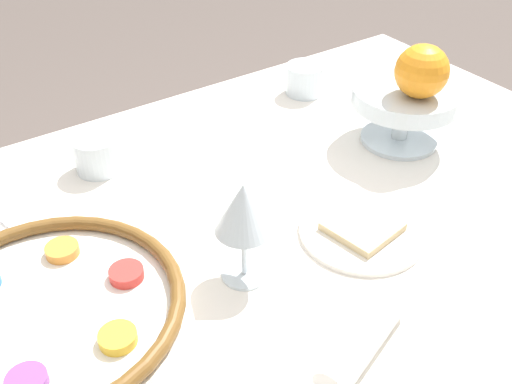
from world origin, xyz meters
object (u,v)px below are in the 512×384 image
at_px(wine_glass, 243,211).
at_px(cup_mid, 305,79).
at_px(orange_fruit, 422,71).
at_px(cup_near, 97,154).
at_px(bread_plate, 362,230).
at_px(fruit_stand, 405,102).
at_px(seder_plate, 47,309).
at_px(napkin_roll, 363,341).

bearing_deg(wine_glass, cup_mid, 43.27).
distance_m(wine_glass, orange_fruit, 0.43).
bearing_deg(cup_near, bread_plate, -56.46).
height_order(wine_glass, fruit_stand, wine_glass).
bearing_deg(fruit_stand, bread_plate, -146.33).
bearing_deg(wine_glass, seder_plate, 162.93).
relative_size(seder_plate, cup_near, 4.47).
xyz_separation_m(bread_plate, cup_mid, (0.21, 0.40, 0.02)).
bearing_deg(wine_glass, fruit_stand, 16.93).
xyz_separation_m(orange_fruit, napkin_roll, (-0.37, -0.28, -0.13)).
distance_m(bread_plate, cup_mid, 0.45).
bearing_deg(seder_plate, wine_glass, -17.07).
height_order(orange_fruit, cup_mid, orange_fruit).
bearing_deg(napkin_roll, cup_near, 100.87).
xyz_separation_m(wine_glass, orange_fruit, (0.42, 0.10, 0.04)).
relative_size(fruit_stand, napkin_roll, 1.16).
relative_size(wine_glass, napkin_roll, 0.93).
height_order(wine_glass, cup_mid, wine_glass).
bearing_deg(orange_fruit, fruit_stand, 78.03).
distance_m(orange_fruit, cup_mid, 0.30).
distance_m(fruit_stand, cup_mid, 0.25).
height_order(wine_glass, bread_plate, wine_glass).
relative_size(seder_plate, wine_glass, 2.29).
distance_m(bread_plate, napkin_roll, 0.22).
distance_m(seder_plate, wine_glass, 0.27).
bearing_deg(orange_fruit, wine_glass, -166.69).
distance_m(wine_glass, fruit_stand, 0.44).
relative_size(seder_plate, bread_plate, 1.87).
height_order(orange_fruit, napkin_roll, orange_fruit).
bearing_deg(napkin_roll, bread_plate, 47.22).
distance_m(fruit_stand, bread_plate, 0.29).
bearing_deg(cup_mid, cup_near, -177.01).
xyz_separation_m(seder_plate, bread_plate, (0.43, -0.10, -0.01)).
distance_m(seder_plate, napkin_roll, 0.39).
relative_size(seder_plate, cup_mid, 4.47).
distance_m(fruit_stand, napkin_roll, 0.50).
distance_m(seder_plate, bread_plate, 0.45).
xyz_separation_m(napkin_roll, cup_near, (-0.10, 0.54, 0.01)).
height_order(fruit_stand, cup_mid, fruit_stand).
bearing_deg(fruit_stand, napkin_roll, -140.42).
relative_size(wine_glass, fruit_stand, 0.80).
bearing_deg(cup_mid, seder_plate, -154.98).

